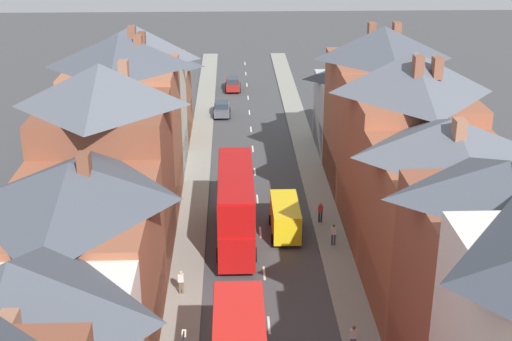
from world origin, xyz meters
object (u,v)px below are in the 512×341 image
Objects in this scene: car_near_blue at (233,84)px; car_mid_black at (222,109)px; delivery_van at (285,217)px; double_decker_bus_lead at (236,205)px; pedestrian_far_left at (334,234)px; pedestrian_far_right at (320,211)px; pedestrian_mid_left at (353,337)px; pedestrian_mid_right at (181,281)px.

car_near_blue is 1.11× the size of car_mid_black.
delivery_van reaches higher than car_mid_black.
pedestrian_far_left is at bearing -9.20° from double_decker_bus_lead.
double_decker_bus_lead reaches higher than car_near_blue.
delivery_van is 3.17m from pedestrian_far_right.
double_decker_bus_lead is 2.08× the size of delivery_van.
car_near_blue is 0.85× the size of delivery_van.
car_near_blue is at bearing 99.27° from pedestrian_far_left.
pedestrian_far_right is (-0.48, 3.72, 0.00)m from pedestrian_far_left.
double_decker_bus_lead is at bearing 114.84° from pedestrian_mid_left.
pedestrian_mid_left is (6.24, -13.49, -1.78)m from double_decker_bus_lead.
car_near_blue is at bearing 95.17° from delivery_van.
pedestrian_far_left is at bearing -82.67° from pedestrian_far_right.
pedestrian_mid_right is 13.92m from pedestrian_far_right.
pedestrian_far_left is 1.00× the size of pedestrian_far_right.
pedestrian_mid_left is 1.00× the size of pedestrian_far_left.
car_mid_black is 2.48× the size of pedestrian_far_right.
pedestrian_far_right reaches higher than car_near_blue.
pedestrian_mid_left is at bearing -80.21° from car_mid_black.
car_mid_black is at bearing 104.61° from pedestrian_far_left.
pedestrian_far_left is (6.86, -1.11, -1.78)m from double_decker_bus_lead.
car_mid_black is at bearing 105.57° from pedestrian_far_right.
pedestrian_far_left is (6.86, -42.01, 0.21)m from car_near_blue.
delivery_van is at bearing -151.70° from pedestrian_far_right.
car_mid_black is 2.48× the size of pedestrian_far_left.
pedestrian_far_right is (0.14, 16.10, 0.00)m from pedestrian_mid_left.
car_near_blue is 2.76× the size of pedestrian_far_left.
pedestrian_mid_right is at bearing -115.71° from double_decker_bus_lead.
pedestrian_far_right is (2.78, 1.49, -0.30)m from delivery_van.
pedestrian_mid_left reaches higher than car_mid_black.
car_mid_black is 2.48× the size of pedestrian_mid_left.
car_mid_black is (-1.29, 30.16, -1.99)m from double_decker_bus_lead.
delivery_van is (3.60, -39.79, 0.51)m from car_near_blue.
double_decker_bus_lead is 30.26m from car_mid_black.
pedestrian_far_left is (0.62, 12.37, 0.00)m from pedestrian_mid_left.
pedestrian_mid_right and pedestrian_far_left have the same top height.
pedestrian_mid_left is 1.00× the size of pedestrian_mid_right.
double_decker_bus_lead is 6.71× the size of pedestrian_mid_right.
double_decker_bus_lead is 6.71× the size of pedestrian_mid_left.
car_near_blue is at bearing 85.86° from pedestrian_mid_right.
delivery_van reaches higher than pedestrian_mid_right.
pedestrian_mid_left and pedestrian_mid_right have the same top height.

